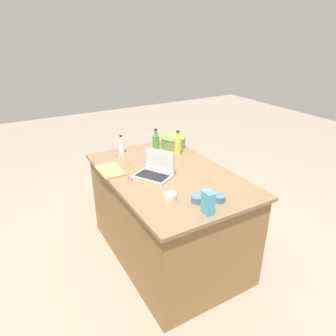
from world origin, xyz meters
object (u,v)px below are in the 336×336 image
bottle_vinegar (121,146)px  ramekin_small (170,196)px  laptop (155,171)px  ramekin_wide (219,198)px  cutting_board (110,170)px  bottle_olive (156,144)px  butter_stick_left (110,168)px  bottle_oil (178,145)px  ramekin_medium (198,199)px  candy_bag (208,203)px  mixing_bowl_large (173,141)px  kitchen_timer (151,160)px

bottle_vinegar → ramekin_small: bottle_vinegar is taller
laptop → ramekin_wide: 0.67m
laptop → cutting_board: 0.43m
bottle_olive → cutting_board: bottle_olive is taller
butter_stick_left → bottle_vinegar: bearing=-34.7°
bottle_olive → ramekin_wide: 1.09m
bottle_oil → ramekin_small: size_ratio=2.54×
cutting_board → ramekin_medium: ramekin_medium is taller
butter_stick_left → ramekin_small: bearing=-162.4°
butter_stick_left → laptop: bearing=-130.4°
bottle_vinegar → ramekin_wide: 1.31m
candy_bag → ramekin_wide: bearing=-62.6°
bottle_oil → cutting_board: size_ratio=0.80×
ramekin_wide → bottle_olive: bearing=-2.0°
bottle_olive → candy_bag: size_ratio=1.57×
bottle_oil → candy_bag: 1.13m
mixing_bowl_large → bottle_olive: bottle_olive is taller
laptop → ramekin_medium: (-0.56, -0.07, -0.02)m
laptop → ramekin_wide: laptop is taller
candy_bag → kitchen_timer: bearing=-3.1°
cutting_board → ramekin_medium: (-0.84, -0.38, 0.02)m
kitchen_timer → ramekin_wide: bearing=-172.1°
ramekin_small → ramekin_medium: size_ratio=0.95×
bottle_oil → candy_bag: size_ratio=1.47×
laptop → ramekin_small: 0.44m
butter_stick_left → ramekin_wide: bearing=-149.5°
kitchen_timer → candy_bag: size_ratio=0.45×
candy_bag → ramekin_small: bearing=24.1°
laptop → ramekin_medium: bearing=-173.3°
bottle_vinegar → ramekin_wide: bearing=-168.4°
mixing_bowl_large → ramekin_wide: (-1.17, 0.30, -0.04)m
bottle_olive → ramekin_small: bearing=158.5°
bottle_olive → butter_stick_left: bottle_olive is taller
laptop → ramekin_wide: size_ratio=3.92×
kitchen_timer → butter_stick_left: bearing=89.3°
bottle_vinegar → cutting_board: size_ratio=0.61×
ramekin_small → kitchen_timer: kitchen_timer is taller
bottle_vinegar → laptop: bearing=-175.6°
bottle_olive → bottle_oil: bearing=-124.5°
laptop → bottle_oil: (0.33, -0.44, 0.05)m
mixing_bowl_large → cutting_board: size_ratio=0.87×
cutting_board → ramekin_medium: bearing=-155.5°
butter_stick_left → candy_bag: (-0.99, -0.35, 0.05)m
bottle_oil → ramekin_small: bottle_oil is taller
kitchen_timer → laptop: bearing=161.3°
laptop → mixing_bowl_large: (0.54, -0.51, 0.02)m
cutting_board → ramekin_wide: bearing=-149.8°
cutting_board → kitchen_timer: kitchen_timer is taller
butter_stick_left → ramekin_wide: (-0.90, -0.53, -0.01)m
bottle_oil → ramekin_medium: bearing=157.4°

